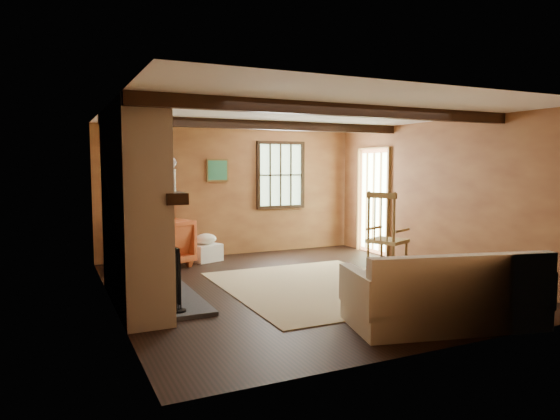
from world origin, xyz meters
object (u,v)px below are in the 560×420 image
sofa (446,299)px  armchair (160,243)px  fireplace (135,214)px  laundry_basket (206,253)px  rocking_chair (386,238)px

sofa → armchair: size_ratio=2.44×
armchair → fireplace: bearing=49.9°
fireplace → sofa: size_ratio=1.10×
fireplace → armchair: size_ratio=2.69×
fireplace → armchair: 2.33m
sofa → laundry_basket: size_ratio=4.36×
fireplace → sofa: fireplace is taller
rocking_chair → armchair: 3.71m
laundry_basket → sofa: bearing=-74.4°
sofa → armchair: 4.84m
rocking_chair → sofa: size_ratio=0.59×
rocking_chair → sofa: bearing=131.7°
fireplace → sofa: bearing=-38.6°
sofa → armchair: sofa is taller
rocking_chair → laundry_basket: 3.15m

